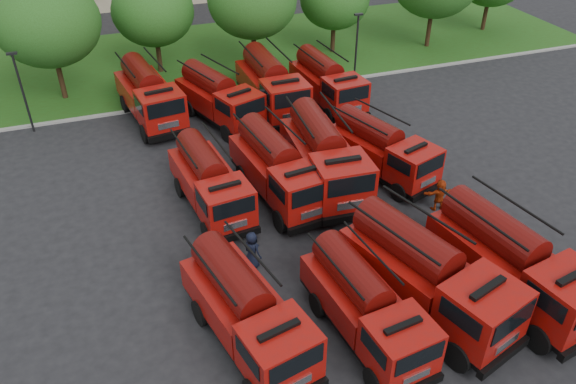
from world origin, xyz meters
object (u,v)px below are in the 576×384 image
(fire_truck_2, at_px, (426,274))
(fire_truck_4, at_px, (210,182))
(fire_truck_3, at_px, (511,261))
(fire_truck_8, at_px, (149,95))
(firefighter_0, at_px, (564,327))
(firefighter_5, at_px, (437,209))
(fire_truck_9, at_px, (219,98))
(firefighter_4, at_px, (253,266))
(fire_truck_0, at_px, (246,310))
(fire_truck_10, at_px, (271,85))
(firefighter_2, at_px, (527,330))
(fire_truck_7, at_px, (382,149))
(fire_truck_1, at_px, (365,306))
(fire_truck_11, at_px, (327,82))
(fire_truck_6, at_px, (324,156))
(firefighter_3, at_px, (519,331))
(fire_truck_5, at_px, (278,169))

(fire_truck_2, xyz_separation_m, fire_truck_4, (-6.38, 9.54, -0.21))
(fire_truck_3, relative_size, fire_truck_8, 1.00)
(fire_truck_3, bearing_deg, fire_truck_8, 108.47)
(firefighter_0, height_order, firefighter_5, firefighter_5)
(fire_truck_9, xyz_separation_m, firefighter_4, (-2.02, -14.07, -1.62))
(fire_truck_0, xyz_separation_m, fire_truck_4, (0.69, 8.85, -0.04))
(firefighter_4, bearing_deg, fire_truck_10, -51.65)
(firefighter_2, bearing_deg, fire_truck_7, 14.46)
(fire_truck_1, distance_m, fire_truck_8, 21.37)
(fire_truck_4, bearing_deg, firefighter_4, -88.87)
(fire_truck_11, bearing_deg, firefighter_4, -129.22)
(firefighter_0, bearing_deg, fire_truck_0, 118.90)
(fire_truck_8, relative_size, fire_truck_9, 1.05)
(fire_truck_6, height_order, fire_truck_7, fire_truck_6)
(fire_truck_3, relative_size, fire_truck_10, 1.00)
(fire_truck_6, xyz_separation_m, fire_truck_10, (0.28, 9.57, -0.02))
(fire_truck_2, xyz_separation_m, firefighter_4, (-5.71, 4.64, -1.76))
(fire_truck_11, xyz_separation_m, firefighter_0, (1.04, -21.45, -1.63))
(fire_truck_2, bearing_deg, firefighter_2, -54.24)
(fire_truck_0, relative_size, fire_truck_7, 1.02)
(fire_truck_11, relative_size, firefighter_2, 3.80)
(firefighter_0, relative_size, firefighter_3, 0.95)
(firefighter_5, bearing_deg, firefighter_2, 91.09)
(fire_truck_9, bearing_deg, fire_truck_1, -106.72)
(fire_truck_6, distance_m, fire_truck_9, 9.77)
(fire_truck_0, distance_m, fire_truck_7, 13.47)
(fire_truck_4, distance_m, fire_truck_8, 10.88)
(fire_truck_9, height_order, fire_truck_10, fire_truck_10)
(fire_truck_0, bearing_deg, fire_truck_7, 28.79)
(fire_truck_6, relative_size, fire_truck_11, 1.10)
(firefighter_5, bearing_deg, fire_truck_10, -63.82)
(firefighter_0, xyz_separation_m, firefighter_4, (-10.42, 7.50, 0.00))
(fire_truck_8, bearing_deg, fire_truck_4, -91.20)
(fire_truck_10, relative_size, firefighter_3, 4.88)
(fire_truck_4, relative_size, firefighter_4, 3.84)
(firefighter_0, bearing_deg, fire_truck_8, 73.95)
(fire_truck_10, distance_m, firefighter_3, 21.79)
(fire_truck_4, relative_size, firefighter_5, 4.08)
(fire_truck_3, xyz_separation_m, fire_truck_5, (-6.51, 9.82, -0.04))
(fire_truck_1, relative_size, fire_truck_4, 0.96)
(fire_truck_1, bearing_deg, fire_truck_0, 158.13)
(fire_truck_2, bearing_deg, fire_truck_6, 74.86)
(fire_truck_1, height_order, fire_truck_3, fire_truck_3)
(fire_truck_4, height_order, fire_truck_8, fire_truck_8)
(firefighter_0, bearing_deg, fire_truck_2, 104.46)
(fire_truck_8, distance_m, fire_truck_9, 4.41)
(fire_truck_11, distance_m, firefighter_0, 21.54)
(fire_truck_7, relative_size, firefighter_2, 3.70)
(fire_truck_2, relative_size, fire_truck_6, 1.01)
(firefighter_2, bearing_deg, fire_truck_0, 86.52)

